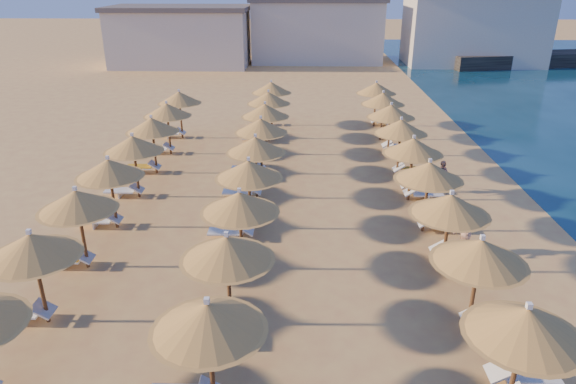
{
  "coord_description": "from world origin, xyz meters",
  "views": [
    {
      "loc": [
        -0.95,
        -15.9,
        9.8
      ],
      "look_at": [
        -1.48,
        4.0,
        1.3
      ],
      "focal_mm": 32.0,
      "sensor_mm": 36.0,
      "label": 1
    }
  ],
  "objects_px": {
    "parasol_row_east": "(429,172)",
    "parasol_row_west": "(249,171)",
    "beachgoer_c": "(442,177)",
    "jetty": "(573,58)",
    "beachgoer_b": "(463,232)"
  },
  "relations": [
    {
      "from": "parasol_row_west",
      "to": "beachgoer_b",
      "type": "distance_m",
      "value": 8.53
    },
    {
      "from": "beachgoer_b",
      "to": "beachgoer_c",
      "type": "height_order",
      "value": "beachgoer_b"
    },
    {
      "from": "parasol_row_east",
      "to": "beachgoer_b",
      "type": "height_order",
      "value": "parasol_row_east"
    },
    {
      "from": "parasol_row_east",
      "to": "jetty",
      "type": "bearing_deg",
      "value": 58.27
    },
    {
      "from": "beachgoer_c",
      "to": "beachgoer_b",
      "type": "bearing_deg",
      "value": -34.2
    },
    {
      "from": "parasol_row_east",
      "to": "parasol_row_west",
      "type": "distance_m",
      "value": 7.12
    },
    {
      "from": "parasol_row_east",
      "to": "beachgoer_c",
      "type": "relative_size",
      "value": 21.37
    },
    {
      "from": "parasol_row_east",
      "to": "beachgoer_b",
      "type": "distance_m",
      "value": 2.68
    },
    {
      "from": "beachgoer_b",
      "to": "parasol_row_east",
      "type": "bearing_deg",
      "value": -152.66
    },
    {
      "from": "parasol_row_west",
      "to": "beachgoer_c",
      "type": "bearing_deg",
      "value": 25.1
    },
    {
      "from": "jetty",
      "to": "parasol_row_west",
      "type": "relative_size",
      "value": 0.87
    },
    {
      "from": "beachgoer_b",
      "to": "beachgoer_c",
      "type": "xyz_separation_m",
      "value": [
        0.68,
        5.94,
        -0.1
      ]
    },
    {
      "from": "beachgoer_b",
      "to": "beachgoer_c",
      "type": "relative_size",
      "value": 1.12
    },
    {
      "from": "parasol_row_west",
      "to": "beachgoer_b",
      "type": "height_order",
      "value": "parasol_row_west"
    },
    {
      "from": "jetty",
      "to": "beachgoer_b",
      "type": "relative_size",
      "value": 16.65
    }
  ]
}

